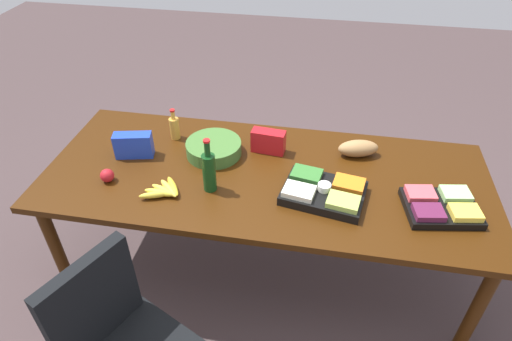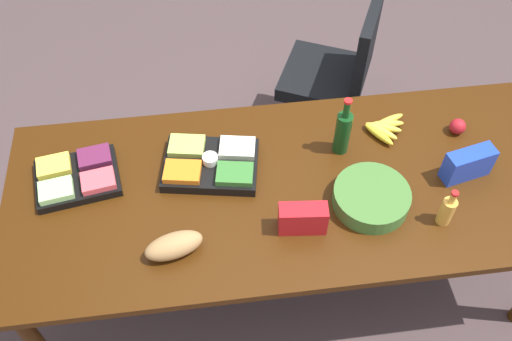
{
  "view_description": "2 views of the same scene",
  "coord_description": "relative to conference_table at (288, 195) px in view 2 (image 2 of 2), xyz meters",
  "views": [
    {
      "loc": [
        -0.29,
        1.92,
        2.32
      ],
      "look_at": [
        0.04,
        0.06,
        0.85
      ],
      "focal_mm": 30.57,
      "sensor_mm": 36.0,
      "label": 1
    },
    {
      "loc": [
        -0.33,
        -1.47,
        2.8
      ],
      "look_at": [
        -0.14,
        0.07,
        0.83
      ],
      "focal_mm": 39.62,
      "sensor_mm": 36.0,
      "label": 2
    }
  ],
  "objects": [
    {
      "name": "chip_bag_red",
      "position": [
        0.02,
        -0.22,
        0.14
      ],
      "size": [
        0.21,
        0.1,
        0.14
      ],
      "primitive_type": "cube",
      "rotation": [
        0.0,
        0.0,
        -0.1
      ],
      "color": "red",
      "rests_on": "conference_table"
    },
    {
      "name": "dressing_bottle",
      "position": [
        0.62,
        -0.27,
        0.15
      ],
      "size": [
        0.07,
        0.07,
        0.2
      ],
      "color": "gold",
      "rests_on": "conference_table"
    },
    {
      "name": "veggie_tray",
      "position": [
        -0.33,
        0.14,
        0.11
      ],
      "size": [
        0.47,
        0.37,
        0.09
      ],
      "color": "black",
      "rests_on": "conference_table"
    },
    {
      "name": "office_chair",
      "position": [
        0.45,
        1.01,
        -0.34
      ],
      "size": [
        0.64,
        0.64,
        0.97
      ],
      "color": "gray",
      "rests_on": "ground"
    },
    {
      "name": "ground_plane",
      "position": [
        0.0,
        0.0,
        -0.72
      ],
      "size": [
        10.0,
        10.0,
        0.0
      ],
      "primitive_type": "plane",
      "color": "#483838"
    },
    {
      "name": "wine_bottle",
      "position": [
        0.27,
        0.18,
        0.19
      ],
      "size": [
        0.08,
        0.08,
        0.32
      ],
      "color": "#113C16",
      "rests_on": "conference_table"
    },
    {
      "name": "chip_bag_blue",
      "position": [
        0.79,
        -0.04,
        0.14
      ],
      "size": [
        0.23,
        0.13,
        0.15
      ],
      "primitive_type": "cube",
      "rotation": [
        0.0,
        0.0,
        0.22
      ],
      "color": "#1E3EBE",
      "rests_on": "conference_table"
    },
    {
      "name": "bread_loaf",
      "position": [
        -0.51,
        -0.27,
        0.12
      ],
      "size": [
        0.26,
        0.16,
        0.1
      ],
      "primitive_type": "ellipsoid",
      "rotation": [
        0.0,
        0.0,
        0.24
      ],
      "color": "#A47948",
      "rests_on": "conference_table"
    },
    {
      "name": "apple_red",
      "position": [
        0.85,
        0.22,
        0.11
      ],
      "size": [
        0.08,
        0.08,
        0.08
      ],
      "primitive_type": "sphere",
      "rotation": [
        0.0,
        0.0,
        -0.03
      ],
      "color": "#B01A22",
      "rests_on": "conference_table"
    },
    {
      "name": "salad_bowl",
      "position": [
        0.34,
        -0.14,
        0.11
      ],
      "size": [
        0.42,
        0.42,
        0.08
      ],
      "primitive_type": "cylinder",
      "rotation": [
        0.0,
        0.0,
        -0.32
      ],
      "color": "#3F6D2E",
      "rests_on": "conference_table"
    },
    {
      "name": "banana_bunch",
      "position": [
        0.5,
        0.27,
        0.09
      ],
      "size": [
        0.22,
        0.21,
        0.04
      ],
      "color": "yellow",
      "rests_on": "conference_table"
    },
    {
      "name": "fruit_platter",
      "position": [
        -0.93,
        0.15,
        0.1
      ],
      "size": [
        0.4,
        0.33,
        0.07
      ],
      "color": "black",
      "rests_on": "conference_table"
    },
    {
      "name": "conference_table",
      "position": [
        0.0,
        0.0,
        0.0
      ],
      "size": [
        2.51,
        1.03,
        0.79
      ],
      "color": "#3A1C06",
      "rests_on": "ground"
    }
  ]
}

